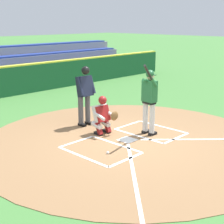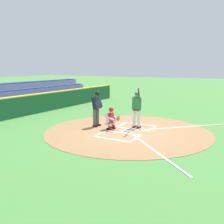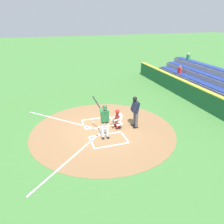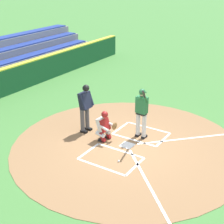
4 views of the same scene
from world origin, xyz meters
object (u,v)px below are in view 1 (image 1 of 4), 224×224
at_px(catcher, 103,114).
at_px(baseball, 108,153).
at_px(plate_umpire, 85,92).
at_px(batter, 149,97).

distance_m(catcher, baseball, 1.67).
distance_m(catcher, plate_umpire, 1.11).
bearing_deg(batter, baseball, 6.15).
distance_m(batter, plate_umpire, 2.09).
distance_m(plate_umpire, baseball, 2.71).
bearing_deg(plate_umpire, batter, 108.40).
distance_m(batter, baseball, 2.16).
xyz_separation_m(catcher, baseball, (1.01, 1.21, -0.55)).
relative_size(plate_umpire, baseball, 25.20).
bearing_deg(catcher, baseball, 49.91).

